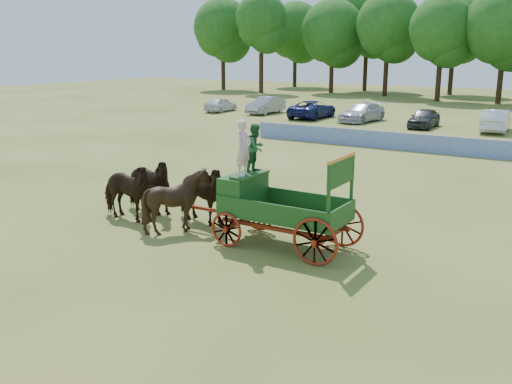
# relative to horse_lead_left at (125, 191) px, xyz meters

# --- Properties ---
(ground) EXTENTS (160.00, 160.00, 0.00)m
(ground) POSITION_rel_horse_lead_left_xyz_m (7.65, 1.37, -1.06)
(ground) COLOR #9B8A46
(ground) RESTS_ON ground
(horse_lead_left) EXTENTS (2.51, 1.15, 2.12)m
(horse_lead_left) POSITION_rel_horse_lead_left_xyz_m (0.00, 0.00, 0.00)
(horse_lead_left) COLOR black
(horse_lead_left) RESTS_ON ground
(horse_lead_right) EXTENTS (2.56, 1.26, 2.12)m
(horse_lead_right) POSITION_rel_horse_lead_left_xyz_m (0.00, 1.10, 0.00)
(horse_lead_right) COLOR black
(horse_lead_right) RESTS_ON ground
(horse_wheel_left) EXTENTS (2.25, 2.08, 2.12)m
(horse_wheel_left) POSITION_rel_horse_lead_left_xyz_m (2.40, -0.00, 0.00)
(horse_wheel_left) COLOR black
(horse_wheel_left) RESTS_ON ground
(horse_wheel_right) EXTENTS (2.64, 1.47, 2.12)m
(horse_wheel_right) POSITION_rel_horse_lead_left_xyz_m (2.40, 1.10, 0.00)
(horse_wheel_right) COLOR black
(horse_wheel_right) RESTS_ON ground
(farm_dray) EXTENTS (6.00, 2.00, 3.85)m
(farm_dray) POSITION_rel_horse_lead_left_xyz_m (5.35, 0.57, 0.60)
(farm_dray) COLOR maroon
(farm_dray) RESTS_ON ground
(sponsor_banner) EXTENTS (26.00, 0.08, 1.05)m
(sponsor_banner) POSITION_rel_horse_lead_left_xyz_m (6.65, 19.37, -0.53)
(sponsor_banner) COLOR navy
(sponsor_banner) RESTS_ON ground
(parked_cars) EXTENTS (46.47, 7.39, 1.63)m
(parked_cars) POSITION_rel_horse_lead_left_xyz_m (4.39, 31.57, -0.28)
(parked_cars) COLOR silver
(parked_cars) RESTS_ON ground
(treeline) EXTENTS (90.88, 22.93, 15.44)m
(treeline) POSITION_rel_horse_lead_left_xyz_m (2.53, 60.88, 8.13)
(treeline) COLOR #382314
(treeline) RESTS_ON ground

